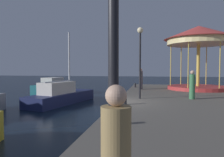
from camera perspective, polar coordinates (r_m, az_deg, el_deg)
ground_plane at (r=12.19m, az=1.17°, el=-9.92°), size 120.00×120.00×0.00m
sailboat_navy at (r=16.54m, az=-13.61°, el=-4.44°), size 3.36×6.71×5.54m
motorboat_teal at (r=22.93m, az=-15.53°, el=-2.37°), size 2.62×5.18×1.73m
carousel at (r=20.42m, az=22.37°, el=9.17°), size 6.03×6.03×5.63m
lamp_post_mid_promenade at (r=13.15m, az=7.60°, el=7.60°), size 0.36×0.36×4.39m
bollard_center at (r=7.08m, az=-0.15°, el=-10.89°), size 0.24×0.24×0.40m
bollard_south at (r=21.01m, az=6.21°, el=-1.85°), size 0.24×0.24×0.40m
bollard_north at (r=11.00m, az=3.39°, el=-6.00°), size 0.24×0.24×0.40m
person_mid_promenade at (r=19.17m, az=7.78°, el=-0.25°), size 0.34×0.34×1.88m
person_far_corner at (r=13.76m, az=20.86°, el=-1.82°), size 0.34×0.34×1.75m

